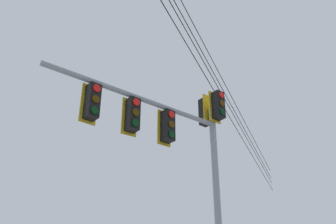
% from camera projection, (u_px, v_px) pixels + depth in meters
% --- Properties ---
extents(signal_mast_assembly, '(1.62, 5.60, 7.08)m').
position_uv_depth(signal_mast_assembly, '(179.00, 141.00, 10.28)').
color(signal_mast_assembly, gray).
rests_on(signal_mast_assembly, ground).
extents(overhead_wire_span, '(15.48, 18.33, 1.96)m').
position_uv_depth(overhead_wire_span, '(218.00, 84.00, 13.24)').
color(overhead_wire_span, black).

